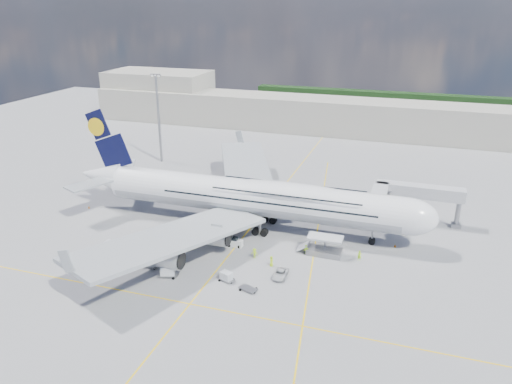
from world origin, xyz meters
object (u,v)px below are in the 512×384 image
(catering_truck_inner, at_px, (230,196))
(dolly_row_a, at_px, (159,233))
(dolly_nose_far, at_px, (248,289))
(catering_truck_outer, at_px, (242,171))
(dolly_nose_near, at_px, (226,276))
(cone_tail, at_px, (89,207))
(jet_bridge, at_px, (404,195))
(dolly_back, at_px, (111,246))
(dolly_row_c, at_px, (149,261))
(crew_tug, at_px, (254,253))
(baggage_tug, at_px, (235,243))
(cone_wing_left_outer, at_px, (215,177))
(cargo_loader, at_px, (324,248))
(cone_wing_right_inner, at_px, (171,234))
(dolly_row_b, at_px, (168,271))
(cone_wing_left_inner, at_px, (244,208))
(airliner, at_px, (252,197))
(cone_wing_right_outer, at_px, (94,275))
(cone_nose, at_px, (395,246))
(crew_van, at_px, (271,261))
(service_van, at_px, (280,274))
(light_mast, at_px, (159,117))
(crew_loader, at_px, (306,250))
(crew_nose, at_px, (359,256))

(catering_truck_inner, bearing_deg, dolly_row_a, -127.84)
(dolly_nose_far, distance_m, catering_truck_outer, 56.56)
(dolly_row_a, distance_m, dolly_nose_far, 28.08)
(dolly_nose_near, relative_size, cone_tail, 5.14)
(jet_bridge, distance_m, dolly_back, 59.82)
(dolly_row_c, xyz_separation_m, dolly_nose_far, (19.40, -1.84, -0.78))
(cone_tail, bearing_deg, dolly_row_c, -35.90)
(dolly_row_c, bearing_deg, crew_tug, 28.97)
(baggage_tug, height_order, cone_wing_left_outer, baggage_tug)
(cargo_loader, height_order, dolly_nose_near, cargo_loader)
(baggage_tug, height_order, cone_wing_right_inner, baggage_tug)
(jet_bridge, height_order, cargo_loader, jet_bridge)
(dolly_row_b, bearing_deg, dolly_nose_far, -18.99)
(cone_wing_left_inner, relative_size, cone_tail, 0.94)
(catering_truck_inner, distance_m, catering_truck_outer, 19.49)
(airliner, xyz_separation_m, catering_truck_inner, (-8.96, 10.39, -4.82))
(airliner, relative_size, cone_wing_right_outer, 153.79)
(airliner, relative_size, cone_tail, 134.67)
(dolly_row_c, bearing_deg, cone_nose, 28.90)
(airliner, relative_size, baggage_tug, 26.43)
(dolly_row_b, xyz_separation_m, dolly_row_c, (-4.78, 2.00, -0.01))
(cone_wing_right_outer, bearing_deg, cone_wing_right_inner, 74.12)
(crew_van, distance_m, cone_nose, 25.31)
(cone_wing_left_outer, height_order, cone_wing_right_outer, cone_wing_left_outer)
(airliner, bearing_deg, cone_wing_right_inner, -147.86)
(dolly_row_b, bearing_deg, cone_wing_right_inner, 96.38)
(dolly_nose_near, bearing_deg, service_van, 47.77)
(cone_wing_right_outer, bearing_deg, light_mast, 108.18)
(airliner, height_order, dolly_nose_far, airliner)
(dolly_row_c, bearing_deg, cone_tail, 145.35)
(dolly_row_c, relative_size, catering_truck_inner, 0.43)
(dolly_back, bearing_deg, baggage_tug, 26.47)
(service_van, bearing_deg, dolly_row_c, -169.03)
(crew_loader, xyz_separation_m, cone_wing_right_outer, (-33.15, -19.26, -0.74))
(dolly_row_c, distance_m, catering_truck_inner, 32.12)
(cone_nose, bearing_deg, crew_loader, -151.87)
(cone_wing_left_inner, height_order, cone_wing_left_outer, cone_wing_left_outer)
(dolly_back, bearing_deg, cargo_loader, 20.32)
(dolly_nose_far, relative_size, cone_tail, 5.71)
(cargo_loader, bearing_deg, dolly_nose_near, -133.42)
(dolly_row_c, xyz_separation_m, dolly_back, (-10.13, 3.29, -0.13))
(crew_tug, bearing_deg, dolly_nose_far, -72.74)
(dolly_row_a, xyz_separation_m, catering_truck_outer, (4.30, 38.81, 1.35))
(dolly_nose_far, bearing_deg, dolly_row_b, -159.92)
(crew_tug, bearing_deg, cone_wing_right_outer, -144.45)
(crew_nose, distance_m, cone_wing_right_inner, 37.79)
(baggage_tug, xyz_separation_m, crew_nose, (23.64, 1.90, 0.17))
(jet_bridge, bearing_deg, cargo_loader, -125.75)
(cargo_loader, xyz_separation_m, crew_tug, (-11.85, -5.56, -0.25))
(dolly_row_b, xyz_separation_m, dolly_back, (-14.91, 5.28, -0.14))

